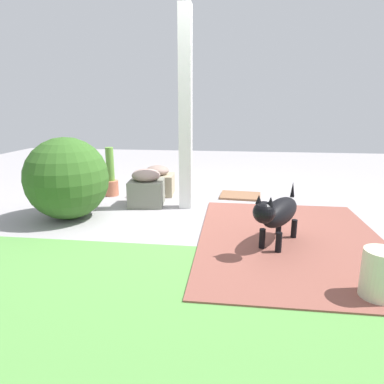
# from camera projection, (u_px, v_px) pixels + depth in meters

# --- Properties ---
(ground_plane) EXTENTS (12.00, 12.00, 0.00)m
(ground_plane) POSITION_uv_depth(u_px,v_px,m) (198.00, 214.00, 4.13)
(ground_plane) COLOR #9A9698
(brick_path) EXTENTS (1.80, 2.40, 0.02)m
(brick_path) POSITION_uv_depth(u_px,v_px,m) (291.00, 240.00, 3.30)
(brick_path) COLOR brown
(brick_path) RESTS_ON ground
(lawn_patch) EXTENTS (5.20, 2.80, 0.01)m
(lawn_patch) POSITION_uv_depth(u_px,v_px,m) (48.00, 339.00, 1.90)
(lawn_patch) COLOR #569243
(lawn_patch) RESTS_ON ground
(porch_pillar) EXTENTS (0.15, 0.15, 2.44)m
(porch_pillar) POSITION_uv_depth(u_px,v_px,m) (185.00, 112.00, 4.10)
(porch_pillar) COLOR white
(porch_pillar) RESTS_ON ground
(stone_planter_nearest) EXTENTS (0.50, 0.46, 0.44)m
(stone_planter_nearest) POSITION_uv_depth(u_px,v_px,m) (158.00, 181.00, 4.99)
(stone_planter_nearest) COLOR tan
(stone_planter_nearest) RESTS_ON ground
(stone_planter_near) EXTENTS (0.48, 0.48, 0.49)m
(stone_planter_near) POSITION_uv_depth(u_px,v_px,m) (146.00, 188.00, 4.44)
(stone_planter_near) COLOR slate
(stone_planter_near) RESTS_ON ground
(round_shrub) EXTENTS (0.96, 0.96, 0.96)m
(round_shrub) POSITION_uv_depth(u_px,v_px,m) (67.00, 178.00, 3.87)
(round_shrub) COLOR #2F5A1F
(round_shrub) RESTS_ON ground
(terracotta_pot_tall) EXTENTS (0.21, 0.21, 0.72)m
(terracotta_pot_tall) POSITION_uv_depth(u_px,v_px,m) (111.00, 179.00, 4.92)
(terracotta_pot_tall) COLOR #C46C51
(terracotta_pot_tall) RESTS_ON ground
(dog) EXTENTS (0.54, 0.80, 0.57)m
(dog) POSITION_uv_depth(u_px,v_px,m) (278.00, 213.00, 3.09)
(dog) COLOR black
(dog) RESTS_ON ground
(ceramic_urn) EXTENTS (0.24, 0.24, 0.36)m
(ceramic_urn) POSITION_uv_depth(u_px,v_px,m) (380.00, 275.00, 2.26)
(ceramic_urn) COLOR beige
(ceramic_urn) RESTS_ON ground
(doormat) EXTENTS (0.61, 0.50, 0.03)m
(doormat) POSITION_uv_depth(u_px,v_px,m) (240.00, 196.00, 4.91)
(doormat) COLOR brown
(doormat) RESTS_ON ground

